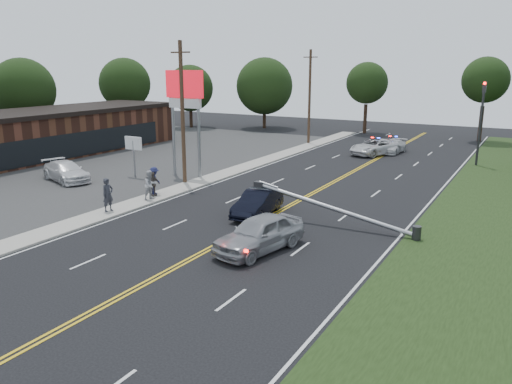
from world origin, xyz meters
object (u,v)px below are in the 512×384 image
Objects in this scene: bystander_b at (150,185)px; bystander_d at (153,184)px; utility_pole_far at (310,97)px; crashed_sedan at (258,203)px; utility_pole_mid at (182,113)px; emergency_a at (375,147)px; fallen_streetlight at (341,211)px; traffic_signal at (481,116)px; small_sign at (134,147)px; pylon_sign at (185,98)px; waiting_sedan at (259,233)px; emergency_b at (392,147)px; bystander_c at (154,181)px; bystander_a at (108,195)px; parked_car at (66,171)px.

bystander_b is 0.91m from bystander_d.
utility_pole_far is 5.38× the size of bystander_b.
utility_pole_mid is at bearing 147.35° from crashed_sedan.
crashed_sedan is at bearing -65.97° from emergency_a.
traffic_signal is at bearing 79.41° from fallen_streetlight.
utility_pole_far is 26.50m from bystander_d.
utility_pole_mid is (4.80, 0.00, 2.75)m from small_sign.
emergency_a is at bearing 60.09° from pylon_sign.
crashed_sedan is 23.02m from emergency_a.
emergency_b is at bearing 105.40° from waiting_sedan.
bystander_c is (1.74, -5.78, -4.97)m from pylon_sign.
small_sign is 18.68m from fallen_streetlight.
pylon_sign is 1.48× the size of emergency_a.
bystander_c is (-9.12, -24.43, 0.40)m from emergency_b.
fallen_streetlight is 5.51m from waiting_sedan.
bystander_a is at bearing -173.21° from waiting_sedan.
bystander_a is 1.26× the size of bystander_d.
fallen_streetlight is at bearing -70.70° from bystander_d.
emergency_b is 30.11m from bystander_a.
bystander_b is at bearing -161.08° from bystander_c.
traffic_signal is (18.80, 16.00, -1.79)m from pylon_sign.
utility_pole_far reaches higher than parked_car.
bystander_a is (-7.60, -26.94, 0.35)m from emergency_a.
waiting_sedan reaches higher than emergency_b.
waiting_sedan is 12.12m from bystander_c.
small_sign is at bearing -119.81° from emergency_b.
utility_pole_mid is (-13.39, 4.00, 4.17)m from fallen_streetlight.
bystander_b is (-8.45, -25.56, 0.42)m from emergency_b.
bystander_d is at bearing -88.60° from utility_pole_far.
utility_pole_mid reaches higher than fallen_streetlight.
bystander_a is at bearing 172.52° from bystander_c.
bystander_d is at bearing -163.76° from bystander_c.
waiting_sedan is at bearing -41.35° from pylon_sign.
bystander_b reaches higher than fallen_streetlight.
parked_car reaches higher than crashed_sedan.
pylon_sign is at bearing 5.07° from bystander_c.
utility_pole_far is at bearing 20.01° from bystander_d.
bystander_c is at bearing 165.90° from waiting_sedan.
bystander_c is 1.16× the size of bystander_d.
bystander_c is at bearing -89.02° from utility_pole_far.
utility_pole_mid reaches higher than bystander_b.
crashed_sedan is 5.66m from waiting_sedan.
parked_car is 27.88m from emergency_a.
utility_pole_far is 30.42m from bystander_a.
bystander_a reaches higher than parked_car.
utility_pole_far is at bearing 77.69° from small_sign.
utility_pole_mid is at bearing 22.75° from bystander_b.
bystander_d is (-0.12, 3.99, -0.20)m from bystander_a.
bystander_d reaches higher than crashed_sedan.
emergency_b is (-3.82, 24.64, -0.29)m from fallen_streetlight.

